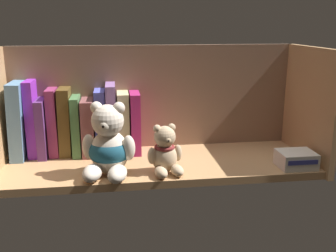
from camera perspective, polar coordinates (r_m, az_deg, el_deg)
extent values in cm
cube|color=tan|center=(105.60, -1.34, -5.79)|extent=(82.24, 27.06, 2.00)
cube|color=#7F5E49|center=(114.88, -2.20, 3.85)|extent=(84.64, 1.20, 32.43)
cube|color=tan|center=(113.62, 20.13, 2.79)|extent=(1.60, 29.46, 32.43)
cube|color=#5580A7|center=(114.87, -21.12, 0.96)|extent=(4.31, 14.51, 21.28)
cube|color=purple|center=(114.09, -19.46, 1.10)|extent=(2.55, 9.81, 21.44)
cube|color=#542B67|center=(114.16, -17.97, -0.08)|extent=(2.35, 13.06, 16.37)
cube|color=#892D59|center=(113.35, -16.61, 0.62)|extent=(2.61, 9.72, 19.03)
cube|color=brown|center=(112.87, -14.98, 0.71)|extent=(3.52, 9.87, 19.20)
cube|color=#487947|center=(112.80, -13.36, 0.19)|extent=(2.33, 12.17, 16.80)
cube|color=brown|center=(112.63, -11.72, 0.05)|extent=(3.39, 13.39, 15.96)
cube|color=#575CCA|center=(112.12, -9.95, 0.72)|extent=(2.91, 10.68, 18.42)
cube|color=#9366A8|center=(111.82, -8.36, 1.21)|extent=(2.79, 14.32, 20.20)
cube|color=tan|center=(112.14, -6.66, 0.64)|extent=(3.21, 11.40, 17.63)
cube|color=#991E59|center=(112.25, -4.94, 0.69)|extent=(2.76, 12.43, 17.56)
ellipsoid|color=beige|center=(96.70, -8.70, -3.84)|extent=(9.46, 8.68, 11.13)
sphere|color=beige|center=(93.84, -8.98, 0.78)|extent=(7.91, 7.91, 7.91)
sphere|color=beige|center=(94.37, -10.60, 2.71)|extent=(2.97, 2.97, 2.97)
sphere|color=beige|center=(93.02, -7.31, 2.67)|extent=(2.97, 2.97, 2.97)
sphere|color=beige|center=(91.33, -9.39, 0.05)|extent=(2.97, 2.97, 2.97)
sphere|color=black|center=(90.35, -9.55, -0.07)|extent=(1.04, 1.04, 1.04)
ellipsoid|color=beige|center=(93.96, -11.20, -6.87)|extent=(6.02, 8.24, 3.96)
ellipsoid|color=beige|center=(92.46, -7.53, -7.08)|extent=(6.02, 8.24, 3.96)
ellipsoid|color=beige|center=(97.06, -11.68, -3.05)|extent=(3.86, 3.86, 6.43)
ellipsoid|color=beige|center=(94.67, -5.86, -3.27)|extent=(3.86, 3.86, 6.43)
ellipsoid|color=#1C4F64|center=(96.61, -8.70, -3.68)|extent=(10.24, 9.46, 7.79)
ellipsoid|color=tan|center=(97.09, -0.53, -4.69)|extent=(6.45, 5.92, 7.59)
sphere|color=tan|center=(94.99, -0.47, -1.59)|extent=(5.39, 5.39, 5.39)
sphere|color=tan|center=(94.19, -1.63, -0.41)|extent=(2.02, 2.02, 2.02)
sphere|color=tan|center=(95.34, 0.53, -0.21)|extent=(2.02, 2.02, 2.02)
sphere|color=tan|center=(93.36, -0.09, -2.11)|extent=(2.02, 2.02, 2.02)
sphere|color=black|center=(92.70, 0.05, -2.20)|extent=(0.71, 0.71, 0.71)
ellipsoid|color=tan|center=(94.17, -1.04, -6.93)|extent=(3.96, 5.55, 2.70)
ellipsoid|color=tan|center=(95.44, 1.36, -6.62)|extent=(3.96, 5.55, 2.70)
ellipsoid|color=tan|center=(95.46, -2.41, -4.45)|extent=(2.58, 2.58, 4.38)
ellipsoid|color=tan|center=(97.52, 1.44, -4.01)|extent=(2.58, 2.58, 4.38)
torus|color=maroon|center=(96.20, -0.54, -3.16)|extent=(5.18, 5.18, 0.97)
cube|color=silver|center=(106.09, 18.49, -4.73)|extent=(9.31, 7.60, 4.18)
cube|color=#33388C|center=(102.68, 19.46, -5.17)|extent=(7.92, 0.16, 1.17)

